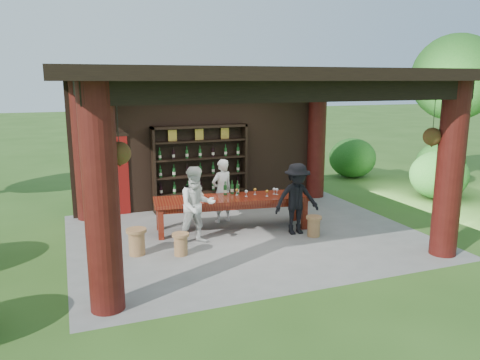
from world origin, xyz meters
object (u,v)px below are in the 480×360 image
object	(u,v)px
stool_near_right	(314,226)
guest_man	(297,199)
wine_shelf	(200,167)
stool_near_left	(181,244)
napkin_basket	(197,197)
tasting_table	(232,202)
stool_far_left	(137,241)
host	(222,191)
guest_woman	(197,206)

from	to	relation	value
stool_near_right	guest_man	bearing A→B (deg)	131.11
wine_shelf	stool_near_left	distance (m)	3.47
wine_shelf	stool_near_right	distance (m)	3.56
napkin_basket	tasting_table	bearing A→B (deg)	-2.21
stool_far_left	host	bearing A→B (deg)	33.33
stool_near_left	stool_near_right	xyz separation A→B (m)	(2.95, 0.07, 0.01)
guest_man	napkin_basket	bearing A→B (deg)	161.25
stool_near_left	stool_near_right	world-z (taller)	stool_near_right
wine_shelf	napkin_basket	size ratio (longest dim) A/B	9.57
stool_far_left	napkin_basket	xyz separation A→B (m)	(1.46, 0.87, 0.54)
stool_near_right	guest_man	size ratio (longest dim) A/B	0.28
wine_shelf	tasting_table	xyz separation A→B (m)	(0.16, -1.95, -0.46)
wine_shelf	stool_near_right	bearing A→B (deg)	-61.37
host	guest_man	size ratio (longest dim) A/B	0.97
tasting_table	stool_near_left	world-z (taller)	tasting_table
stool_far_left	wine_shelf	bearing A→B (deg)	53.13
stool_near_right	stool_near_left	bearing A→B (deg)	-178.62
stool_near_right	host	distance (m)	2.34
stool_near_right	stool_far_left	world-z (taller)	stool_far_left
stool_near_right	wine_shelf	bearing A→B (deg)	118.63
guest_woman	stool_near_left	bearing A→B (deg)	-135.69
stool_near_left	guest_woman	xyz separation A→B (m)	(0.48, 0.52, 0.58)
stool_near_left	guest_man	size ratio (longest dim) A/B	0.28
wine_shelf	tasting_table	distance (m)	2.01
wine_shelf	tasting_table	bearing A→B (deg)	-85.23
tasting_table	guest_woman	world-z (taller)	guest_woman
guest_woman	guest_man	size ratio (longest dim) A/B	1.03
stool_far_left	guest_man	xyz separation A→B (m)	(3.48, 0.06, 0.51)
wine_shelf	stool_far_left	xyz separation A→B (m)	(-2.09, -2.78, -0.82)
tasting_table	napkin_basket	bearing A→B (deg)	177.79
stool_far_left	guest_man	world-z (taller)	guest_man
tasting_table	guest_man	xyz separation A→B (m)	(1.22, -0.78, 0.15)
guest_woman	guest_man	xyz separation A→B (m)	(2.21, -0.14, -0.02)
host	guest_woman	bearing A→B (deg)	35.50
stool_far_left	guest_woman	world-z (taller)	guest_woman
stool_near_right	napkin_basket	bearing A→B (deg)	153.98
stool_far_left	guest_man	distance (m)	3.51
host	napkin_basket	distance (m)	0.98
tasting_table	stool_near_left	xyz separation A→B (m)	(-1.46, -1.16, -0.40)
guest_man	guest_woman	bearing A→B (deg)	179.44
wine_shelf	guest_man	distance (m)	3.07
wine_shelf	napkin_basket	bearing A→B (deg)	-108.20
stool_near_right	guest_woman	world-z (taller)	guest_woman
stool_near_left	guest_woman	world-z (taller)	guest_woman
tasting_table	stool_near_right	xyz separation A→B (m)	(1.49, -1.09, -0.40)
tasting_table	guest_woman	xyz separation A→B (m)	(-0.98, -0.64, 0.17)
napkin_basket	guest_man	bearing A→B (deg)	-21.83
host	napkin_basket	xyz separation A→B (m)	(-0.78, -0.60, 0.06)
host	napkin_basket	size ratio (longest dim) A/B	5.82
napkin_basket	host	bearing A→B (deg)	37.78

